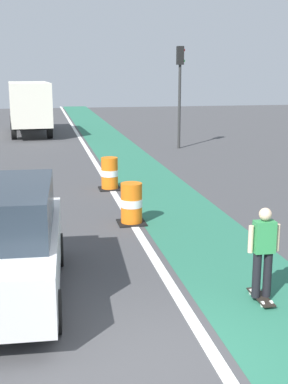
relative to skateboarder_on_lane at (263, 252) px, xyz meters
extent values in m
plane|color=#424244|center=(-2.29, -1.52, -0.91)|extent=(100.00, 100.00, 0.00)
cube|color=#286B51|center=(0.11, 10.48, -0.91)|extent=(2.50, 80.00, 0.01)
cube|color=silver|center=(-1.39, 10.48, -0.91)|extent=(0.20, 80.00, 0.01)
cube|color=black|center=(0.00, 0.00, -0.84)|extent=(0.23, 0.80, 0.02)
cylinder|color=silver|center=(-0.07, 0.26, -0.86)|extent=(0.04, 0.11, 0.11)
cylinder|color=silver|center=(0.08, 0.26, -0.86)|extent=(0.04, 0.11, 0.11)
cylinder|color=silver|center=(-0.08, -0.26, -0.86)|extent=(0.04, 0.11, 0.11)
cylinder|color=silver|center=(0.07, -0.26, -0.86)|extent=(0.04, 0.11, 0.11)
cylinder|color=black|center=(-0.10, 0.00, -0.42)|extent=(0.15, 0.15, 0.82)
cylinder|color=black|center=(0.10, 0.00, -0.42)|extent=(0.15, 0.15, 0.82)
cube|color=#338C4C|center=(0.00, 0.00, 0.27)|extent=(0.36, 0.22, 0.56)
cylinder|color=beige|center=(-0.24, 0.00, 0.24)|extent=(0.09, 0.09, 0.48)
cylinder|color=beige|center=(0.24, 0.00, 0.24)|extent=(0.09, 0.09, 0.48)
sphere|color=beige|center=(0.00, 0.00, 0.67)|extent=(0.22, 0.22, 0.22)
cube|color=silver|center=(-4.36, 1.03, -0.12)|extent=(2.09, 4.69, 0.90)
cube|color=#232D38|center=(-4.36, 1.03, 0.73)|extent=(1.77, 2.94, 0.80)
cylinder|color=black|center=(-3.47, 2.41, -0.57)|extent=(0.32, 0.69, 0.68)
cylinder|color=black|center=(-3.62, -0.44, -0.57)|extent=(0.32, 0.69, 0.68)
cylinder|color=orange|center=(-1.42, 5.09, -0.66)|extent=(0.56, 0.56, 0.42)
cylinder|color=white|center=(-1.42, 5.09, -0.35)|extent=(0.57, 0.57, 0.21)
cylinder|color=orange|center=(-1.42, 5.09, -0.03)|extent=(0.56, 0.56, 0.42)
cube|color=black|center=(-1.42, 5.09, -0.89)|extent=(0.73, 0.73, 0.04)
cylinder|color=orange|center=(-1.45, 9.21, -0.66)|extent=(0.56, 0.56, 0.42)
cylinder|color=white|center=(-1.45, 9.21, -0.35)|extent=(0.57, 0.57, 0.21)
cylinder|color=orange|center=(-1.45, 9.21, -0.03)|extent=(0.56, 0.56, 0.42)
cube|color=black|center=(-1.45, 9.21, -0.89)|extent=(0.73, 0.73, 0.04)
cube|color=silver|center=(-4.26, 24.62, 1.07)|extent=(2.63, 5.73, 2.50)
cube|color=silver|center=(-4.49, 28.46, 0.62)|extent=(2.31, 2.03, 2.10)
cylinder|color=black|center=(-5.50, 28.20, -0.43)|extent=(0.36, 0.98, 0.96)
cylinder|color=black|center=(-3.45, 28.33, -0.43)|extent=(0.36, 0.98, 0.96)
cylinder|color=black|center=(-5.20, 23.16, -0.43)|extent=(0.36, 0.98, 0.96)
cylinder|color=black|center=(-3.15, 23.28, -0.43)|extent=(0.36, 0.98, 0.96)
cylinder|color=#2D2D2D|center=(3.31, 17.90, 1.19)|extent=(0.14, 0.14, 4.20)
cube|color=black|center=(3.31, 17.90, 3.74)|extent=(0.32, 0.32, 0.90)
sphere|color=red|center=(3.48, 17.90, 4.00)|extent=(0.16, 0.16, 0.16)
sphere|color=green|center=(3.48, 17.90, 3.48)|extent=(0.16, 0.16, 0.16)
camera|label=1|loc=(-3.67, -7.90, 3.05)|focal=48.60mm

